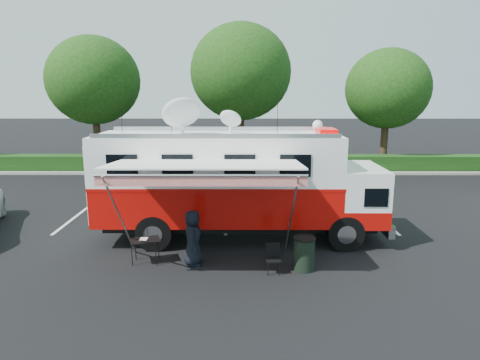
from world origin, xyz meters
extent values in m
plane|color=black|center=(0.00, 0.00, 0.00)|extent=(120.00, 120.00, 0.00)
cube|color=#9E998E|center=(4.00, 11.00, 0.07)|extent=(60.00, 0.35, 0.15)
cube|color=black|center=(4.00, 11.90, 0.50)|extent=(60.00, 1.20, 1.00)
cylinder|color=black|center=(-9.00, 13.00, 2.20)|extent=(0.44, 0.44, 4.40)
ellipsoid|color=#14380F|center=(-9.00, 13.00, 5.46)|extent=(5.63, 5.63, 5.35)
cylinder|color=black|center=(0.00, 13.00, 2.40)|extent=(0.44, 0.44, 4.80)
ellipsoid|color=#14380F|center=(0.00, 13.00, 5.95)|extent=(6.14, 6.14, 5.84)
cylinder|color=black|center=(9.00, 13.00, 2.00)|extent=(0.44, 0.44, 4.00)
ellipsoid|color=#14380F|center=(9.00, 13.00, 4.96)|extent=(5.12, 5.12, 4.86)
cube|color=silver|center=(-6.50, 3.00, 0.00)|extent=(0.12, 5.50, 0.01)
cube|color=silver|center=(-0.50, 3.00, 0.00)|extent=(0.12, 5.50, 0.01)
cube|color=silver|center=(5.50, 3.00, 0.00)|extent=(0.12, 5.50, 0.01)
cube|color=black|center=(0.00, 0.00, 0.56)|extent=(8.82, 1.44, 0.31)
cylinder|color=black|center=(3.28, -1.13, 0.56)|extent=(1.13, 0.33, 1.13)
cylinder|color=black|center=(3.28, 1.13, 0.56)|extent=(1.13, 0.33, 1.13)
cylinder|color=black|center=(-2.67, -1.13, 0.56)|extent=(1.13, 0.33, 1.13)
cylinder|color=black|center=(-2.67, 1.13, 0.56)|extent=(1.13, 0.33, 1.13)
cube|color=silver|center=(4.67, 0.00, 0.62)|extent=(0.21, 2.56, 0.41)
cube|color=white|center=(3.90, 0.00, 1.59)|extent=(1.44, 2.56, 1.74)
cube|color=#BB0B07|center=(3.90, 0.00, 0.97)|extent=(1.46, 2.58, 0.56)
cube|color=black|center=(4.56, 0.00, 1.90)|extent=(0.12, 2.26, 0.72)
cube|color=#BB0B07|center=(-0.72, 0.00, 1.33)|extent=(7.79, 2.56, 1.23)
cube|color=#BB0B07|center=(-0.72, 0.00, 1.95)|extent=(7.81, 2.58, 0.10)
cube|color=white|center=(-0.72, 0.00, 2.72)|extent=(7.79, 2.56, 1.44)
cube|color=white|center=(-0.72, 0.00, 3.48)|extent=(7.79, 2.56, 0.08)
cube|color=#CC0505|center=(2.77, 0.00, 3.62)|extent=(0.56, 0.97, 0.16)
sphere|color=white|center=(2.67, 1.03, 3.72)|extent=(0.35, 0.35, 0.35)
ellipsoid|color=white|center=(-1.85, -0.15, 4.20)|extent=(1.23, 1.23, 0.37)
ellipsoid|color=white|center=(-0.31, 0.21, 4.00)|extent=(0.72, 0.72, 0.21)
cylinder|color=black|center=(-3.90, 0.41, 4.00)|extent=(0.02, 0.02, 1.03)
cylinder|color=black|center=(-2.26, 0.41, 4.00)|extent=(0.02, 0.02, 1.03)
cylinder|color=black|center=(1.23, 0.41, 4.00)|extent=(0.02, 0.02, 1.03)
cube|color=white|center=(-0.92, -2.51, 2.97)|extent=(5.13, 2.46, 0.21)
cube|color=red|center=(-0.92, -3.72, 2.79)|extent=(5.13, 0.04, 0.29)
cylinder|color=#B2B2B7|center=(-0.92, -3.74, 2.91)|extent=(5.13, 0.07, 0.07)
cylinder|color=#B2B2B7|center=(-3.24, -2.59, 1.46)|extent=(0.05, 2.65, 2.96)
cylinder|color=#B2B2B7|center=(1.39, -2.59, 1.46)|extent=(0.05, 2.65, 2.96)
imported|color=black|center=(-1.33, -2.25, 0.00)|extent=(0.55, 0.81, 1.62)
cube|color=black|center=(-2.72, -2.10, 0.68)|extent=(0.97, 0.82, 0.04)
cylinder|color=black|center=(-3.06, -2.32, 0.34)|extent=(0.02, 0.02, 0.68)
cylinder|color=black|center=(-3.06, -1.89, 0.34)|extent=(0.02, 0.02, 0.68)
cylinder|color=black|center=(-2.38, -2.32, 0.34)|extent=(0.02, 0.02, 0.68)
cylinder|color=black|center=(-2.38, -1.89, 0.34)|extent=(0.02, 0.02, 0.68)
cube|color=silver|center=(-2.77, -2.05, 0.70)|extent=(0.21, 0.29, 0.01)
cube|color=black|center=(0.92, -2.82, 0.38)|extent=(0.42, 0.42, 0.03)
cube|color=black|center=(0.92, -2.63, 0.60)|extent=(0.39, 0.07, 0.43)
cylinder|color=black|center=(0.76, -2.98, 0.19)|extent=(0.02, 0.02, 0.38)
cylinder|color=black|center=(0.76, -2.67, 0.19)|extent=(0.02, 0.02, 0.38)
cylinder|color=black|center=(1.07, -2.98, 0.19)|extent=(0.02, 0.02, 0.38)
cylinder|color=black|center=(1.07, -2.67, 0.19)|extent=(0.02, 0.02, 0.38)
cylinder|color=black|center=(1.78, -2.58, 0.45)|extent=(0.58, 0.58, 0.90)
cylinder|color=black|center=(1.78, -2.58, 0.92)|extent=(0.63, 0.63, 0.04)
camera|label=1|loc=(0.05, -13.73, 4.93)|focal=32.00mm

